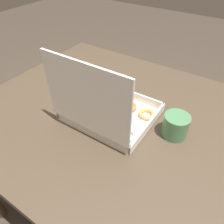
% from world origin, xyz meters
% --- Properties ---
extents(ground_plane, '(8.00, 8.00, 0.00)m').
position_xyz_m(ground_plane, '(0.00, 0.00, 0.00)').
color(ground_plane, '#42382D').
extents(dining_table, '(1.10, 0.92, 0.71)m').
position_xyz_m(dining_table, '(0.00, 0.00, 0.62)').
color(dining_table, '#4C3D2D').
rests_on(dining_table, ground_plane).
extents(donut_box, '(0.31, 0.27, 0.29)m').
position_xyz_m(donut_box, '(-0.00, 0.06, 0.77)').
color(donut_box, white).
rests_on(donut_box, dining_table).
extents(coffee_mug, '(0.09, 0.09, 0.08)m').
position_xyz_m(coffee_mug, '(-0.24, -0.02, 0.75)').
color(coffee_mug, '#4C8456').
rests_on(coffee_mug, dining_table).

